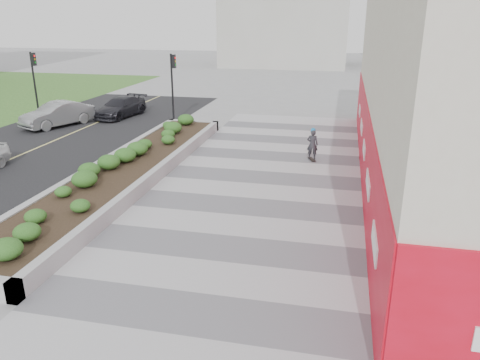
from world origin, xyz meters
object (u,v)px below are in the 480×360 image
(traffic_signal_near, at_px, (173,78))
(car_dark, at_px, (120,107))
(traffic_signal_far, at_px, (34,75))
(car_silver, at_px, (57,114))
(planter, at_px, (127,168))
(skateboarder, at_px, (312,144))

(traffic_signal_near, xyz_separation_m, car_dark, (-4.11, 0.91, -2.13))
(traffic_signal_far, xyz_separation_m, car_dark, (5.09, 1.41, -2.13))
(traffic_signal_near, bearing_deg, car_dark, 167.47)
(car_silver, bearing_deg, traffic_signal_near, 44.46)
(planter, bearing_deg, car_silver, 136.03)
(skateboarder, distance_m, car_dark, 15.03)
(traffic_signal_near, height_order, traffic_signal_far, same)
(car_silver, bearing_deg, car_dark, 78.00)
(skateboarder, bearing_deg, planter, -172.60)
(traffic_signal_far, distance_m, skateboarder, 19.25)
(traffic_signal_near, height_order, car_silver, traffic_signal_near)
(planter, relative_size, traffic_signal_near, 4.29)
(planter, relative_size, traffic_signal_far, 4.29)
(car_silver, relative_size, car_dark, 1.01)
(planter, xyz_separation_m, traffic_signal_far, (-10.93, 10.00, 2.34))
(planter, distance_m, traffic_signal_near, 10.90)
(planter, bearing_deg, car_dark, 117.09)
(traffic_signal_far, relative_size, skateboarder, 2.72)
(traffic_signal_near, bearing_deg, traffic_signal_far, -176.89)
(traffic_signal_near, distance_m, car_silver, 7.31)
(traffic_signal_near, relative_size, skateboarder, 2.72)
(skateboarder, xyz_separation_m, car_silver, (-15.57, 3.90, -0.06))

